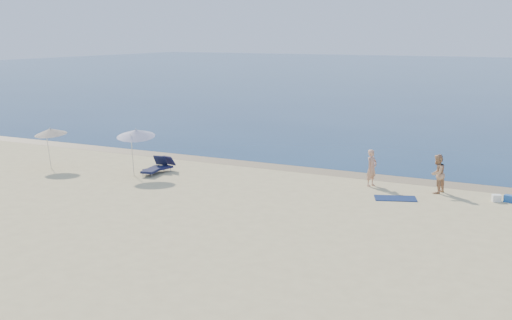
# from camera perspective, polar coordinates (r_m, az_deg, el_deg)

# --- Properties ---
(wet_sand_strip) EXTENTS (240.00, 1.60, 0.00)m
(wet_sand_strip) POSITION_cam_1_polar(r_m,az_deg,el_deg) (31.73, 8.43, -1.26)
(wet_sand_strip) COLOR #847254
(wet_sand_strip) RESTS_ON ground
(person_left) EXTENTS (0.57, 0.70, 1.67)m
(person_left) POSITION_cam_1_polar(r_m,az_deg,el_deg) (29.30, 10.24, -0.70)
(person_left) COLOR tan
(person_left) RESTS_ON ground
(person_right) EXTENTS (0.85, 0.97, 1.70)m
(person_right) POSITION_cam_1_polar(r_m,az_deg,el_deg) (28.66, 15.81, -1.19)
(person_right) COLOR tan
(person_right) RESTS_ON ground
(beach_towel) EXTENTS (1.94, 1.49, 0.03)m
(beach_towel) POSITION_cam_1_polar(r_m,az_deg,el_deg) (27.45, 12.29, -3.35)
(beach_towel) COLOR #0D1C45
(beach_towel) RESTS_ON ground
(white_bag) EXTENTS (0.42, 0.39, 0.29)m
(white_bag) POSITION_cam_1_polar(r_m,az_deg,el_deg) (28.14, 20.58, -3.19)
(white_bag) COLOR white
(white_bag) RESTS_ON ground
(blue_cooler) EXTENTS (0.46, 0.37, 0.29)m
(blue_cooler) POSITION_cam_1_polar(r_m,az_deg,el_deg) (28.25, 21.61, -3.21)
(blue_cooler) COLOR #1F57A9
(blue_cooler) RESTS_ON ground
(umbrella_near) EXTENTS (2.43, 2.44, 2.41)m
(umbrella_near) POSITION_cam_1_polar(r_m,az_deg,el_deg) (31.34, -10.64, 2.36)
(umbrella_near) COLOR silver
(umbrella_near) RESTS_ON ground
(umbrella_far) EXTENTS (1.71, 1.73, 2.17)m
(umbrella_far) POSITION_cam_1_polar(r_m,az_deg,el_deg) (34.17, -17.81, 2.43)
(umbrella_far) COLOR silver
(umbrella_far) RESTS_ON ground
(lounger_left) EXTENTS (0.91, 1.91, 0.81)m
(lounger_left) POSITION_cam_1_polar(r_m,az_deg,el_deg) (31.85, -9.00, -0.69)
(lounger_left) COLOR #141838
(lounger_left) RESTS_ON ground
(lounger_right) EXTENTS (0.93, 1.80, 0.76)m
(lounger_right) POSITION_cam_1_polar(r_m,az_deg,el_deg) (32.06, -8.52, -0.63)
(lounger_right) COLOR #16173D
(lounger_right) RESTS_ON ground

